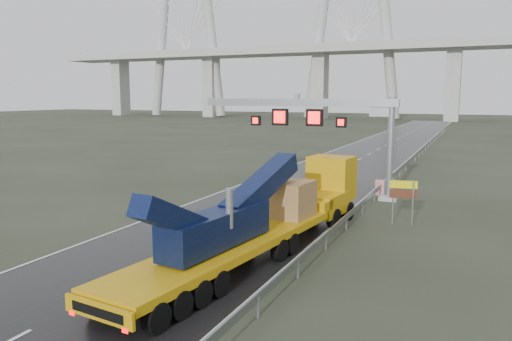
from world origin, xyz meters
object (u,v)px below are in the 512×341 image
at_px(exit_sign_pair, 403,193).
at_px(sign_gantry, 324,119).
at_px(heavy_haul_truck, 277,211).
at_px(striped_barrier, 380,187).

bearing_deg(exit_sign_pair, sign_gantry, 123.37).
height_order(heavy_haul_truck, exit_sign_pair, heavy_haul_truck).
relative_size(sign_gantry, exit_sign_pair, 5.74).
height_order(exit_sign_pair, striped_barrier, exit_sign_pair).
height_order(sign_gantry, striped_barrier, sign_gantry).
xyz_separation_m(heavy_haul_truck, exit_sign_pair, (5.07, 6.58, 0.08)).
distance_m(sign_gantry, striped_barrier, 6.60).
height_order(heavy_haul_truck, striped_barrier, heavy_haul_truck).
bearing_deg(striped_barrier, exit_sign_pair, -74.14).
relative_size(sign_gantry, striped_barrier, 13.36).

